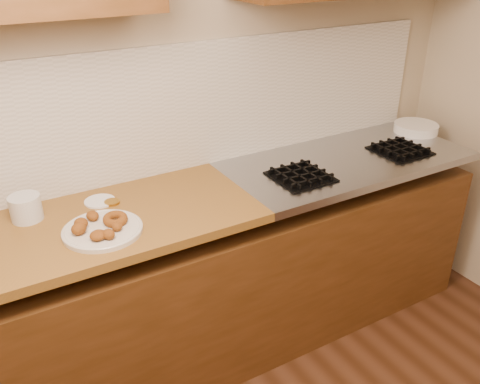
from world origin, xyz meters
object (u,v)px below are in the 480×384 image
Objects in this scene: plastic_tub at (26,208)px; plate_stack at (416,128)px; donut_plate at (103,230)px; ring_donut at (115,219)px.

plastic_tub is 2.14m from plate_stack.
donut_plate is at bearing -174.31° from plate_stack.
ring_donut is 0.39× the size of plate_stack.
plate_stack is at bearing 5.69° from donut_plate.
donut_plate is at bearing -47.54° from plastic_tub.
donut_plate is 2.47× the size of plastic_tub.
ring_donut is at bearing -39.46° from plastic_tub.
plate_stack is (2.14, -0.06, -0.03)m from plastic_tub.
plastic_tub reaches higher than donut_plate.
plate_stack reaches higher than donut_plate.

